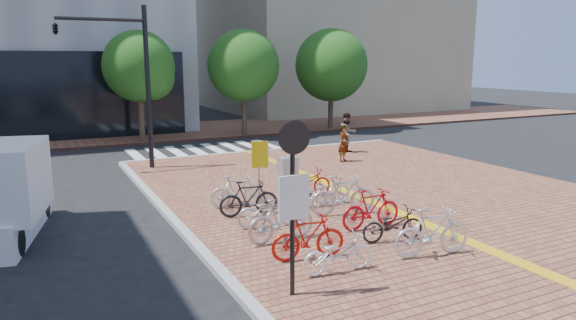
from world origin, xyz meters
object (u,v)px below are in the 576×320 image
bike_3 (269,211)px  notice_sign (293,188)px  bike_7 (393,225)px  bike_1 (308,237)px  bike_5 (237,191)px  bike_9 (343,195)px  bike_4 (249,198)px  bike_6 (432,232)px  bike_10 (326,191)px  yellow_sign (259,160)px  bike_8 (371,209)px  pedestrian_a (344,143)px  pedestrian_b (347,133)px  bike_11 (306,182)px  bike_0 (338,253)px  utility_box (288,177)px  bike_2 (281,219)px  traffic_light_pole (107,57)px

bike_3 → notice_sign: (-1.27, -3.89, 1.65)m
bike_3 → bike_7: (2.25, -2.34, -0.03)m
bike_1 → bike_3: bike_1 is taller
bike_5 → bike_9: bearing=-121.4°
bike_4 → bike_6: bike_6 is taller
bike_10 → notice_sign: (-3.70, -5.01, 1.65)m
bike_9 → bike_10: bearing=7.2°
bike_10 → bike_5: bearing=64.9°
bike_6 → yellow_sign: (-1.65, 5.96, 0.76)m
bike_10 → bike_8: bearing=175.5°
pedestrian_a → pedestrian_b: bearing=20.0°
bike_5 → pedestrian_b: 10.35m
bike_11 → notice_sign: notice_sign is taller
bike_7 → bike_5: bearing=37.4°
yellow_sign → notice_sign: size_ratio=0.57×
bike_0 → pedestrian_a: size_ratio=1.00×
utility_box → yellow_sign: bearing=-171.8°
bike_8 → yellow_sign: 4.13m
yellow_sign → bike_10: bearing=-38.8°
pedestrian_a → utility_box: size_ratio=1.24×
bike_0 → notice_sign: (-1.32, -0.54, 1.68)m
bike_11 → bike_6: bearing=-174.4°
bike_5 → notice_sign: 6.35m
bike_2 → bike_9: size_ratio=0.94×
bike_0 → bike_11: size_ratio=0.94×
bike_0 → bike_3: bearing=4.3°
bike_0 → notice_sign: size_ratio=0.48×
utility_box → bike_5: bearing=-166.6°
utility_box → bike_4: bearing=-143.7°
bike_1 → traffic_light_pole: 12.56m
bike_7 → pedestrian_b: size_ratio=0.85×
bike_5 → traffic_light_pole: 8.52m
bike_9 → traffic_light_pole: bearing=40.0°
bike_4 → bike_11: bike_4 is taller
bike_3 → bike_11: (2.41, 2.39, -0.00)m
bike_7 → traffic_light_pole: traffic_light_pole is taller
bike_3 → bike_5: bike_5 is taller
bike_10 → bike_2: bearing=127.8°
bike_6 → bike_10: size_ratio=1.11×
bike_2 → bike_4: (0.08, 2.28, -0.04)m
bike_7 → bike_9: bike_9 is taller
bike_2 → bike_10: (2.60, 2.25, -0.10)m
bike_7 → bike_10: bearing=7.1°
bike_2 → bike_7: bike_2 is taller
bike_6 → bike_7: (-0.19, 1.18, -0.15)m
bike_4 → notice_sign: (-1.17, -5.05, 1.58)m
bike_4 → bike_8: (2.46, -2.46, 0.02)m
bike_0 → bike_7: bearing=-61.9°
bike_4 → pedestrian_a: (6.74, 5.56, 0.29)m
bike_10 → bike_11: (-0.01, 1.26, 0.00)m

